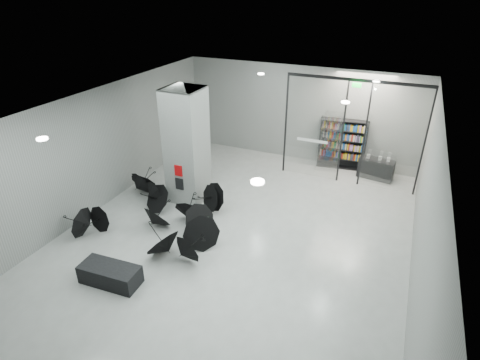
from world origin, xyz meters
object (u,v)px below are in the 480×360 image
at_px(shop_counter, 376,169).
at_px(column, 187,146).
at_px(bench, 110,274).
at_px(umbrella_cluster, 167,215).
at_px(bookshelf, 342,144).

bearing_deg(shop_counter, column, -135.74).
height_order(bench, umbrella_cluster, umbrella_cluster).
bearing_deg(column, shop_counter, 35.95).
bearing_deg(shop_counter, umbrella_cluster, -125.21).
height_order(bench, bookshelf, bookshelf).
bearing_deg(umbrella_cluster, bookshelf, 56.66).
bearing_deg(bench, column, 90.77).
bearing_deg(bench, bookshelf, 62.80).
bearing_deg(umbrella_cluster, column, 96.03).
height_order(column, bookshelf, column).
xyz_separation_m(column, bench, (0.37, -4.69, -1.75)).
bearing_deg(shop_counter, bookshelf, 171.64).
bearing_deg(bench, shop_counter, 54.48).
relative_size(column, shop_counter, 3.01).
relative_size(bench, bookshelf, 0.76).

